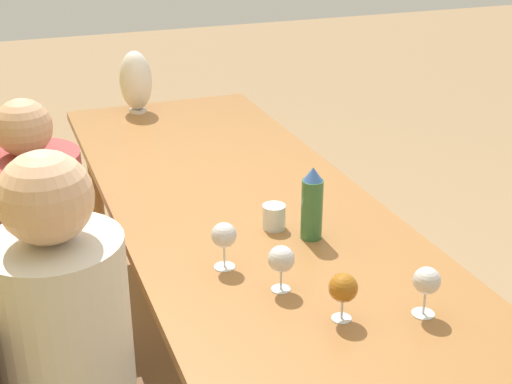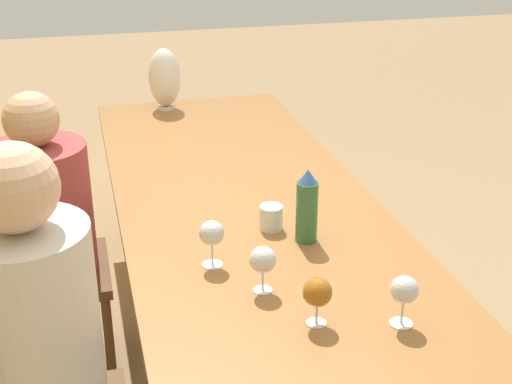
{
  "view_description": "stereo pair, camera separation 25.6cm",
  "coord_description": "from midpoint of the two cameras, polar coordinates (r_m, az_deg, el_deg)",
  "views": [
    {
      "loc": [
        -2.31,
        0.83,
        1.87
      ],
      "look_at": [
        -0.13,
        0.0,
        0.83
      ],
      "focal_mm": 50.0,
      "sensor_mm": 36.0,
      "label": 1
    },
    {
      "loc": [
        -2.39,
        0.58,
        1.87
      ],
      "look_at": [
        -0.13,
        0.0,
        0.83
      ],
      "focal_mm": 50.0,
      "sensor_mm": 36.0,
      "label": 2
    }
  ],
  "objects": [
    {
      "name": "ground_plane",
      "position": [
        3.09,
        -3.28,
        -13.41
      ],
      "size": [
        14.0,
        14.0,
        0.0
      ],
      "primitive_type": "plane",
      "color": "#937551"
    },
    {
      "name": "dining_table",
      "position": [
        2.73,
        -3.61,
        -2.13
      ],
      "size": [
        2.82,
        0.98,
        0.73
      ],
      "color": "#936033",
      "rests_on": "ground_plane"
    },
    {
      "name": "water_bottle",
      "position": [
        2.4,
        1.47,
        -1.05
      ],
      "size": [
        0.07,
        0.07,
        0.26
      ],
      "color": "#336638",
      "rests_on": "dining_table"
    },
    {
      "name": "water_tumbler",
      "position": [
        2.5,
        -1.48,
        -2.06
      ],
      "size": [
        0.08,
        0.08,
        0.09
      ],
      "color": "silver",
      "rests_on": "dining_table"
    },
    {
      "name": "vase",
      "position": [
        3.8,
        -11.53,
        8.66
      ],
      "size": [
        0.17,
        0.17,
        0.32
      ],
      "color": "silver",
      "rests_on": "dining_table"
    },
    {
      "name": "wine_glass_0",
      "position": [
        2.23,
        -5.87,
        -3.6
      ],
      "size": [
        0.08,
        0.08,
        0.16
      ],
      "color": "silver",
      "rests_on": "dining_table"
    },
    {
      "name": "wine_glass_1",
      "position": [
        1.98,
        3.3,
        -7.81
      ],
      "size": [
        0.08,
        0.08,
        0.14
      ],
      "color": "silver",
      "rests_on": "dining_table"
    },
    {
      "name": "wine_glass_2",
      "position": [
        2.11,
        -1.45,
        -5.52
      ],
      "size": [
        0.08,
        0.08,
        0.15
      ],
      "color": "silver",
      "rests_on": "dining_table"
    },
    {
      "name": "wine_glass_3",
      "position": [
        2.02,
        9.99,
        -7.17
      ],
      "size": [
        0.08,
        0.08,
        0.15
      ],
      "color": "silver",
      "rests_on": "dining_table"
    },
    {
      "name": "chair_far",
      "position": [
        2.83,
        -20.66,
        -6.28
      ],
      "size": [
        0.44,
        0.44,
        0.96
      ],
      "color": "brown",
      "rests_on": "ground_plane"
    },
    {
      "name": "person_near",
      "position": [
        1.96,
        -18.13,
        -13.73
      ],
      "size": [
        0.34,
        0.34,
        1.32
      ],
      "color": "#2D2D38",
      "rests_on": "ground_plane"
    },
    {
      "name": "person_far",
      "position": [
        2.78,
        -19.16,
        -4.0
      ],
      "size": [
        0.36,
        0.36,
        1.19
      ],
      "color": "#2D2D38",
      "rests_on": "ground_plane"
    }
  ]
}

